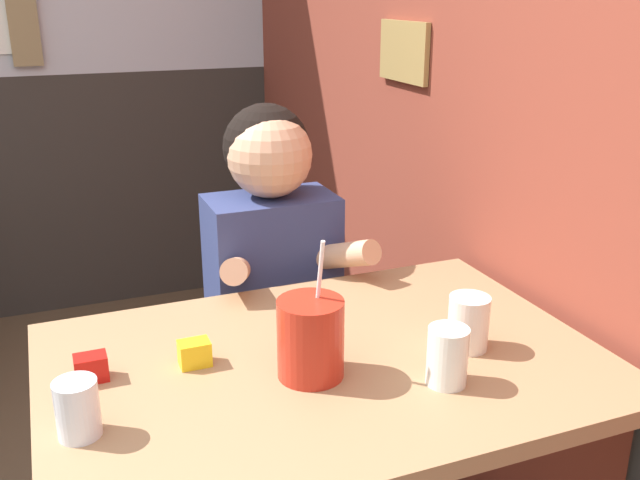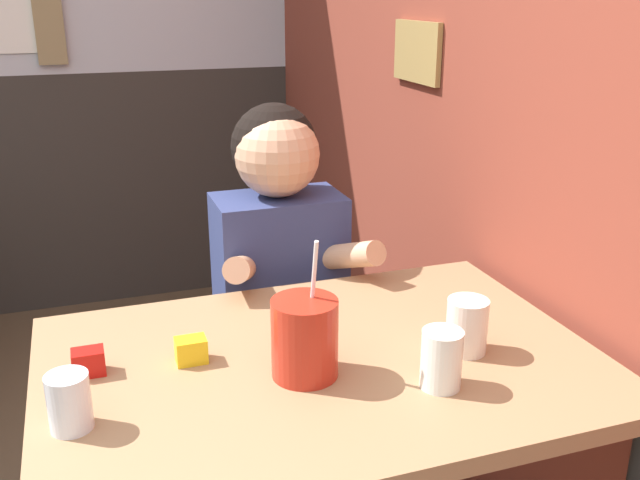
{
  "view_description": "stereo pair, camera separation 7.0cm",
  "coord_description": "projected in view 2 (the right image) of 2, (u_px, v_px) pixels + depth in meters",
  "views": [
    {
      "loc": [
        0.29,
        -0.74,
        1.45
      ],
      "look_at": [
        0.82,
        0.57,
        0.95
      ],
      "focal_mm": 40.0,
      "sensor_mm": 36.0,
      "label": 1
    },
    {
      "loc": [
        0.36,
        -0.77,
        1.45
      ],
      "look_at": [
        0.82,
        0.57,
        0.95
      ],
      "focal_mm": 40.0,
      "sensor_mm": 36.0,
      "label": 2
    }
  ],
  "objects": [
    {
      "name": "brick_wall_right",
      "position": [
        413.0,
        24.0,
        2.2
      ],
      "size": [
        0.08,
        4.62,
        2.7
      ],
      "color": "brown",
      "rests_on": "ground_plane"
    },
    {
      "name": "main_table",
      "position": [
        321.0,
        389.0,
        1.44
      ],
      "size": [
        1.09,
        0.76,
        0.76
      ],
      "color": "#93704C",
      "rests_on": "ground_plane"
    },
    {
      "name": "person_seated",
      "position": [
        280.0,
        300.0,
        1.97
      ],
      "size": [
        0.42,
        0.42,
        1.18
      ],
      "color": "navy",
      "rests_on": "ground_plane"
    },
    {
      "name": "cocktail_pitcher",
      "position": [
        305.0,
        338.0,
        1.33
      ],
      "size": [
        0.13,
        0.13,
        0.27
      ],
      "color": "#B22819",
      "rests_on": "main_table"
    },
    {
      "name": "glass_near_pitcher",
      "position": [
        69.0,
        402.0,
        1.17
      ],
      "size": [
        0.07,
        0.07,
        0.1
      ],
      "color": "silver",
      "rests_on": "main_table"
    },
    {
      "name": "glass_center",
      "position": [
        441.0,
        359.0,
        1.3
      ],
      "size": [
        0.08,
        0.08,
        0.11
      ],
      "color": "silver",
      "rests_on": "main_table"
    },
    {
      "name": "glass_far_side",
      "position": [
        467.0,
        326.0,
        1.42
      ],
      "size": [
        0.08,
        0.08,
        0.11
      ],
      "color": "silver",
      "rests_on": "main_table"
    },
    {
      "name": "condiment_ketchup",
      "position": [
        89.0,
        362.0,
        1.35
      ],
      "size": [
        0.06,
        0.04,
        0.05
      ],
      "color": "#B7140F",
      "rests_on": "main_table"
    },
    {
      "name": "condiment_mustard",
      "position": [
        191.0,
        350.0,
        1.39
      ],
      "size": [
        0.06,
        0.04,
        0.05
      ],
      "color": "yellow",
      "rests_on": "main_table"
    }
  ]
}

